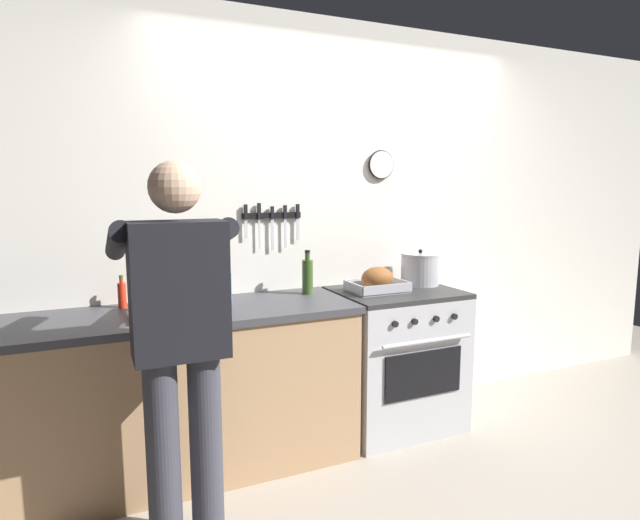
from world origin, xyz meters
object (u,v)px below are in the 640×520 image
stove (395,358)px  bottle_cooking_oil (193,286)px  cutting_board (166,315)px  bottle_soy_sauce (167,293)px  roasting_pan (377,281)px  stock_pot (420,269)px  bottle_hot_sauce (122,294)px  bottle_olive_oil (308,276)px  bottle_dish_soap (225,287)px  person_cook (180,333)px  bottle_wine_red (213,277)px

stove → bottle_cooking_oil: (-1.26, 0.10, 0.56)m
cutting_board → bottle_soy_sauce: 0.22m
roasting_pan → cutting_board: (-1.30, -0.11, -0.06)m
stove → roasting_pan: roasting_pan is taller
stock_pot → bottle_hot_sauce: size_ratio=1.44×
bottle_cooking_oil → bottle_soy_sauce: size_ratio=1.36×
bottle_olive_oil → bottle_hot_sauce: bearing=175.7°
cutting_board → bottle_hot_sauce: 0.36m
bottle_dish_soap → bottle_hot_sauce: 0.55m
stove → bottle_dish_soap: 1.21m
cutting_board → stove: bearing=3.8°
person_cook → cutting_board: 0.52m
stove → stock_pot: stock_pot is taller
roasting_pan → bottle_wine_red: 1.01m
person_cook → bottle_olive_oil: bearing=-42.1°
roasting_pan → stock_pot: stock_pot is taller
roasting_pan → bottle_cooking_oil: 1.13m
bottle_olive_oil → bottle_cooking_oil: size_ratio=1.03×
bottle_olive_oil → bottle_dish_soap: bearing=-175.3°
bottle_olive_oil → cutting_board: bearing=-165.7°
bottle_cooking_oil → cutting_board: bearing=-132.1°
cutting_board → bottle_dish_soap: bottle_dish_soap is taller
roasting_pan → bottle_dish_soap: bearing=175.6°
person_cook → roasting_pan: size_ratio=4.72×
bottle_wine_red → bottle_soy_sauce: bottle_wine_red is taller
stock_pot → bottle_soy_sauce: (-1.64, 0.02, -0.03)m
bottle_olive_oil → bottle_cooking_oil: 0.70m
stock_pot → bottle_olive_oil: bearing=177.8°
bottle_dish_soap → bottle_soy_sauce: (-0.32, 0.03, -0.01)m
bottle_cooking_oil → bottle_wine_red: (0.13, 0.08, 0.03)m
cutting_board → bottle_dish_soap: 0.40m
bottle_dish_soap → bottle_cooking_oil: 0.18m
stove → bottle_cooking_oil: 1.38m
person_cook → bottle_dish_soap: (0.37, 0.69, 0.04)m
person_cook → bottle_hot_sauce: (-0.17, 0.82, 0.02)m
bottle_cooking_oil → bottle_soy_sauce: (-0.14, 0.02, -0.03)m
roasting_pan → stock_pot: bearing=12.7°
cutting_board → person_cook: bearing=-91.6°
bottle_dish_soap → person_cook: bearing=-117.9°
bottle_soy_sauce → bottle_hot_sauce: size_ratio=1.07×
roasting_pan → bottle_hot_sauce: size_ratio=1.96×
stove → bottle_cooking_oil: bottle_cooking_oil is taller
person_cook → bottle_olive_oil: size_ratio=6.13×
bottle_soy_sauce → bottle_cooking_oil: bearing=-7.4°
person_cook → bottle_olive_oil: (0.89, 0.74, 0.06)m
bottle_dish_soap → bottle_wine_red: bearing=116.9°
bottle_olive_oil → bottle_hot_sauce: size_ratio=1.51×
stock_pot → cutting_board: (-1.68, -0.19, -0.10)m
person_cook → cutting_board: (0.01, 0.51, -0.04)m
bottle_cooking_oil → bottle_hot_sauce: bottle_cooking_oil is taller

